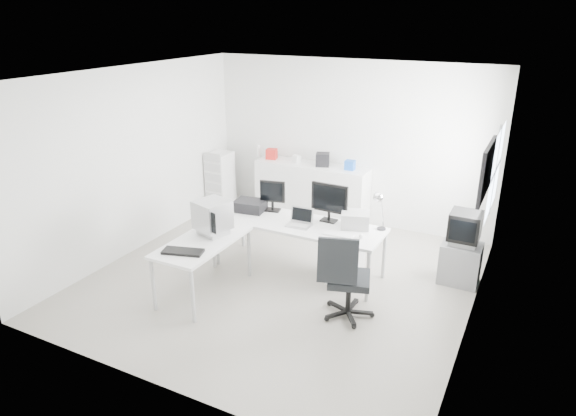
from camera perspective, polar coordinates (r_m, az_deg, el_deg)
The scene contains 30 objects.
floor at distance 7.27m, azimuth -0.72°, elevation -7.89°, with size 5.00×5.00×0.01m, color beige.
ceiling at distance 6.40m, azimuth -0.84°, elevation 14.62°, with size 5.00×5.00×0.01m, color white.
back_wall at distance 8.91m, azimuth 6.77°, elevation 7.16°, with size 5.00×0.02×2.80m, color silver.
left_wall at distance 8.12m, azimuth -16.65°, elevation 5.06°, with size 0.02×5.00×2.80m, color silver.
right_wall at distance 6.03m, azimuth 20.77°, elevation -0.93°, with size 0.02×5.00×2.80m, color silver.
window at distance 7.11m, azimuth 22.06°, elevation 3.84°, with size 0.02×1.20×1.10m, color white, non-canonical shape.
wall_picture at distance 5.97m, azimuth 21.22°, elevation 3.90°, with size 0.04×0.90×0.60m, color black, non-canonical shape.
main_desk at distance 7.32m, azimuth 1.18°, elevation -4.36°, with size 2.40×0.80×0.75m, color silver, non-canonical shape.
side_desk at distance 6.88m, azimuth -9.32°, elevation -6.44°, with size 0.70×1.40×0.75m, color silver, non-canonical shape.
drawer_pedestal at distance 7.15m, azimuth 6.43°, elevation -5.82°, with size 0.40×0.50×0.60m, color silver.
inkjet_printer at distance 7.60m, azimuth -4.25°, elevation 0.27°, with size 0.44×0.34×0.16m, color black.
lcd_monitor_small at distance 7.53m, azimuth -1.73°, elevation 1.39°, with size 0.37×0.21×0.47m, color black, non-canonical shape.
lcd_monitor_large at distance 7.15m, azimuth 4.62°, elevation 0.63°, with size 0.54×0.22×0.56m, color black, non-canonical shape.
laptop at distance 7.02m, azimuth 1.22°, elevation -1.19°, with size 0.33×0.34×0.22m, color #B7B7BA, non-canonical shape.
white_keyboard at distance 6.80m, azimuth 5.59°, elevation -2.97°, with size 0.40×0.12×0.02m, color silver.
white_mouse at distance 6.75m, azimuth 8.12°, elevation -3.11°, with size 0.06×0.06×0.06m, color silver.
laser_printer at distance 7.05m, azimuth 7.48°, elevation -1.29°, with size 0.38×0.32×0.21m, color #AFAFAF.
desk_lamp at distance 6.97m, azimuth 10.47°, elevation -0.32°, with size 0.18×0.18×0.54m, color silver, non-canonical shape.
crt_monitor at distance 6.80m, azimuth -8.40°, elevation -0.89°, with size 0.44×0.44×0.50m, color #B7B7BA, non-canonical shape.
black_keyboard at distance 6.42m, azimuth -11.60°, elevation -4.76°, with size 0.50×0.20×0.03m, color black.
office_chair at distance 6.24m, azimuth 6.84°, elevation -7.43°, with size 0.64×0.64×1.11m, color #222526, non-canonical shape.
tv_cabinet at distance 7.45m, azimuth 18.58°, elevation -5.82°, with size 0.53×0.43×0.57m, color gray.
crt_tv at distance 7.25m, azimuth 19.04°, elevation -2.20°, with size 0.50×0.48×0.45m, color black, non-canonical shape.
sideboard at distance 9.13m, azimuth 2.62°, elevation 1.80°, with size 2.03×0.51×1.02m, color silver.
clutter_box_a at distance 9.30m, azimuth -1.83°, elevation 6.03°, with size 0.18×0.16×0.18m, color red.
clutter_box_b at distance 9.08m, azimuth 0.95°, elevation 5.49°, with size 0.13×0.11×0.13m, color silver.
clutter_box_c at distance 8.87m, azimuth 3.87°, elevation 5.39°, with size 0.23×0.21×0.23m, color black.
clutter_box_d at distance 8.71m, azimuth 6.90°, elevation 4.75°, with size 0.16×0.14×0.16m, color blue.
clutter_bottle at distance 9.47m, azimuth -3.32°, elevation 6.40°, with size 0.07×0.07×0.22m, color silver.
filing_cabinet at distance 9.65m, azimuth -7.52°, elevation 2.94°, with size 0.38×0.46×1.09m, color silver.
Camera 1 is at (2.96, -5.63, 3.52)m, focal length 32.00 mm.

